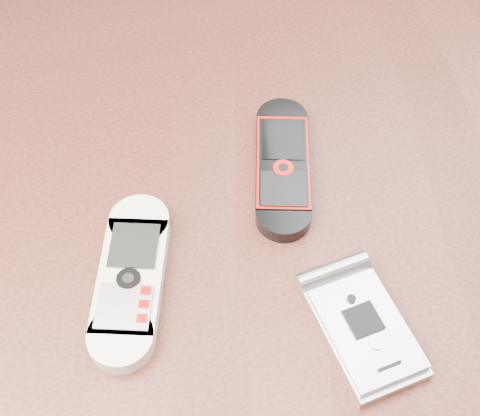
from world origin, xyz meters
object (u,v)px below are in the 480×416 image
table (235,281)px  nokia_black_red (283,165)px  nokia_white (131,278)px  motorola_razr (364,328)px

table → nokia_black_red: bearing=44.3°
nokia_white → motorola_razr: bearing=-11.0°
nokia_white → motorola_razr: (0.16, -0.05, 0.00)m
table → nokia_white: bearing=-145.4°
table → motorola_razr: (0.08, -0.11, 0.11)m
table → nokia_white: (-0.08, -0.05, 0.11)m
table → motorola_razr: motorola_razr is taller
nokia_white → nokia_black_red: size_ratio=0.99×
motorola_razr → table: bearing=109.9°
table → nokia_black_red: size_ratio=8.30×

